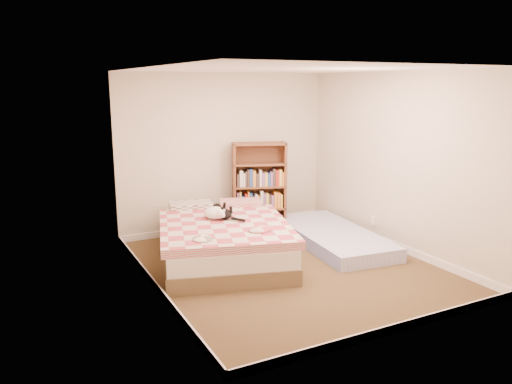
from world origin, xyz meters
name	(u,v)px	position (x,y,z in m)	size (l,w,h in m)	color
room	(289,176)	(0.00, 0.00, 1.20)	(3.51, 4.01, 2.51)	#49371F
bed	(222,239)	(-0.63, 0.69, 0.27)	(2.14, 2.60, 0.60)	brown
bookshelf	(258,197)	(0.45, 1.70, 0.53)	(0.94, 0.55, 1.42)	brown
floor_mattress	(332,237)	(1.08, 0.54, 0.10)	(1.00, 2.22, 0.20)	#7F92D5
black_cat	(223,212)	(-0.57, 0.81, 0.61)	(0.23, 0.68, 0.15)	black
white_dog	(216,213)	(-0.67, 0.78, 0.62)	(0.43, 0.44, 0.16)	white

